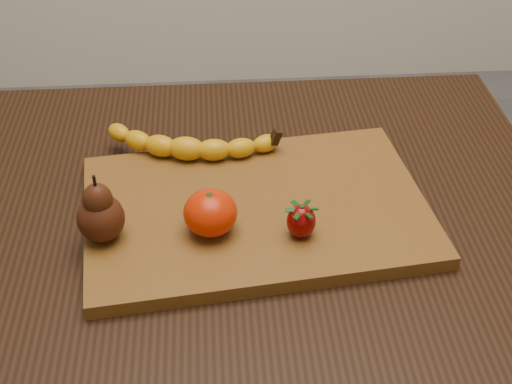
{
  "coord_description": "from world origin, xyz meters",
  "views": [
    {
      "loc": [
        0.02,
        -0.76,
        1.37
      ],
      "look_at": [
        0.08,
        -0.02,
        0.8
      ],
      "focal_mm": 50.0,
      "sensor_mm": 36.0,
      "label": 1
    }
  ],
  "objects_px": {
    "cutting_board": "(256,210)",
    "mandarin": "(210,213)",
    "table": "(203,262)",
    "pear": "(99,208)"
  },
  "relations": [
    {
      "from": "cutting_board",
      "to": "mandarin",
      "type": "distance_m",
      "value": 0.09
    },
    {
      "from": "table",
      "to": "cutting_board",
      "type": "height_order",
      "value": "cutting_board"
    },
    {
      "from": "table",
      "to": "pear",
      "type": "xyz_separation_m",
      "value": [
        -0.12,
        -0.07,
        0.16
      ]
    },
    {
      "from": "cutting_board",
      "to": "mandarin",
      "type": "height_order",
      "value": "mandarin"
    },
    {
      "from": "pear",
      "to": "mandarin",
      "type": "height_order",
      "value": "pear"
    },
    {
      "from": "pear",
      "to": "mandarin",
      "type": "relative_size",
      "value": 1.36
    },
    {
      "from": "pear",
      "to": "mandarin",
      "type": "xyz_separation_m",
      "value": [
        0.13,
        0.0,
        -0.02
      ]
    },
    {
      "from": "table",
      "to": "mandarin",
      "type": "height_order",
      "value": "mandarin"
    },
    {
      "from": "cutting_board",
      "to": "mandarin",
      "type": "relative_size",
      "value": 6.64
    },
    {
      "from": "cutting_board",
      "to": "pear",
      "type": "distance_m",
      "value": 0.21
    }
  ]
}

